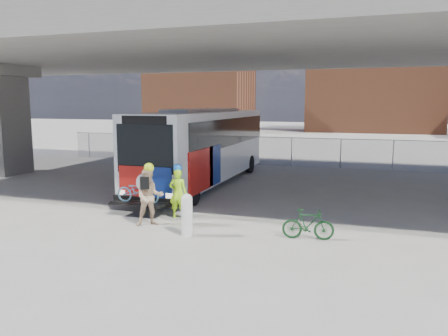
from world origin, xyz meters
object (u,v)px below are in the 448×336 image
at_px(cyclist_tan, 150,196).
at_px(bike_parked, 308,224).
at_px(cyclist_hivis, 178,192).
at_px(bus, 205,141).
at_px(bollard, 187,213).

xyz_separation_m(cyclist_tan, bike_parked, (5.08, 0.11, -0.52)).
bearing_deg(bike_parked, cyclist_hivis, 69.72).
bearing_deg(bike_parked, bus, 31.71).
bearing_deg(bike_parked, bollard, 95.45).
distance_m(bus, cyclist_hivis, 6.60).
distance_m(cyclist_hivis, bike_parked, 4.74).
distance_m(cyclist_tan, bike_parked, 5.11).
relative_size(bus, bike_parked, 8.61).
height_order(bus, bollard, bus).
xyz_separation_m(bus, cyclist_tan, (0.93, -7.49, -1.14)).
height_order(bollard, cyclist_hivis, cyclist_hivis).
distance_m(bus, cyclist_tan, 7.63).
height_order(cyclist_hivis, cyclist_tan, cyclist_tan).
xyz_separation_m(bus, bike_parked, (6.01, -7.38, -1.66)).
relative_size(bus, bollard, 9.99).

